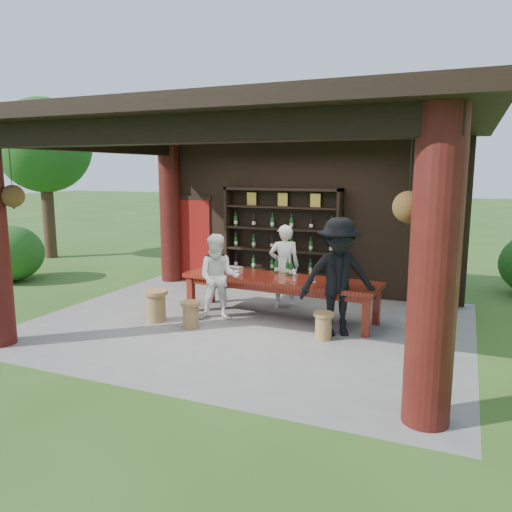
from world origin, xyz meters
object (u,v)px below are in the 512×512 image
at_px(stool_near_right, 324,325).
at_px(stool_far_left, 156,305).
at_px(stool_near_left, 191,314).
at_px(guest_man, 338,277).
at_px(host, 284,266).
at_px(wine_shelf, 282,241).
at_px(tasting_table, 280,284).
at_px(napkin_basket, 235,270).
at_px(guest_woman, 219,277).

distance_m(stool_near_right, stool_far_left, 3.02).
distance_m(stool_near_left, guest_man, 2.58).
distance_m(stool_near_left, host, 2.21).
height_order(stool_far_left, guest_man, guest_man).
height_order(wine_shelf, tasting_table, wine_shelf).
relative_size(wine_shelf, tasting_table, 0.71).
bearing_deg(wine_shelf, napkin_basket, -97.14).
relative_size(host, guest_woman, 1.05).
distance_m(stool_far_left, host, 2.57).
height_order(stool_far_left, napkin_basket, napkin_basket).
xyz_separation_m(guest_woman, napkin_basket, (0.09, 0.49, 0.04)).
height_order(wine_shelf, guest_woman, wine_shelf).
bearing_deg(wine_shelf, guest_man, -52.23).
bearing_deg(stool_near_left, stool_far_left, 173.32).
height_order(guest_woman, napkin_basket, guest_woman).
height_order(stool_near_left, guest_woman, guest_woman).
distance_m(stool_near_right, guest_man, 0.81).
distance_m(guest_woman, napkin_basket, 0.50).
relative_size(stool_near_right, host, 0.27).
xyz_separation_m(tasting_table, napkin_basket, (-0.88, -0.05, 0.18)).
bearing_deg(stool_far_left, host, 45.01).
bearing_deg(host, tasting_table, 79.80).
distance_m(wine_shelf, guest_woman, 2.43).
distance_m(host, guest_woman, 1.48).
height_order(stool_near_left, host, host).
relative_size(stool_near_right, napkin_basket, 1.69).
height_order(guest_woman, guest_man, guest_man).
bearing_deg(stool_near_right, napkin_basket, 157.54).
distance_m(stool_near_left, stool_far_left, 0.77).
bearing_deg(wine_shelf, stool_far_left, -114.22).
relative_size(stool_near_left, napkin_basket, 1.76).
distance_m(stool_far_left, guest_man, 3.27).
xyz_separation_m(stool_near_left, napkin_basket, (0.31, 1.10, 0.58)).
distance_m(stool_near_left, stool_near_right, 2.27).
bearing_deg(guest_man, stool_far_left, 164.90).
relative_size(stool_near_left, guest_man, 0.24).
distance_m(tasting_table, stool_near_right, 1.41).
bearing_deg(stool_near_right, guest_man, 65.82).
distance_m(wine_shelf, napkin_basket, 1.94).
bearing_deg(napkin_basket, tasting_table, 3.02).
height_order(guest_man, napkin_basket, guest_man).
height_order(host, guest_woman, host).
bearing_deg(tasting_table, stool_far_left, -151.45).
bearing_deg(stool_far_left, tasting_table, 28.55).
height_order(stool_near_right, guest_man, guest_man).
xyz_separation_m(stool_near_left, stool_near_right, (2.25, 0.30, -0.01)).
relative_size(wine_shelf, host, 1.60).
height_order(wine_shelf, guest_man, wine_shelf).
bearing_deg(guest_woman, stool_near_right, -29.67).
xyz_separation_m(stool_far_left, guest_woman, (0.99, 0.53, 0.48)).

